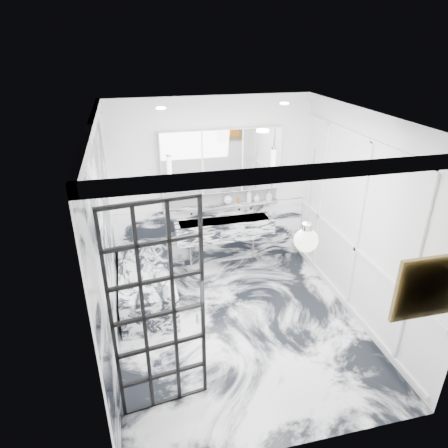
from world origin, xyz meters
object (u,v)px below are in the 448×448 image
object	(u,v)px
mirror_cabinet	(222,161)
crittall_door	(159,315)
trough_sink	(224,229)
bathtub	(147,285)

from	to	relation	value
mirror_cabinet	crittall_door	bearing A→B (deg)	-114.80
crittall_door	trough_sink	world-z (taller)	crittall_door
crittall_door	bathtub	world-z (taller)	crittall_door
bathtub	trough_sink	bearing A→B (deg)	26.48
mirror_cabinet	bathtub	size ratio (longest dim) A/B	1.15
crittall_door	bathtub	distance (m)	2.08
crittall_door	bathtub	xyz separation A→B (m)	(-0.07, 1.88, -0.89)
crittall_door	trough_sink	xyz separation A→B (m)	(1.25, 2.54, -0.43)
crittall_door	mirror_cabinet	distance (m)	3.06
crittall_door	trough_sink	size ratio (longest dim) A/B	1.45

